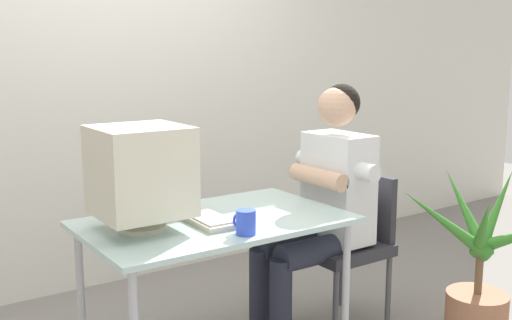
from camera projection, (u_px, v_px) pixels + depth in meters
name	position (u px, v px, depth m)	size (l,w,h in m)	color
wall_back	(143.00, 50.00, 3.93)	(8.00, 0.10, 3.00)	silver
desk	(215.00, 233.00, 2.78)	(1.19, 0.73, 0.74)	#B7B7BC
crt_monitor	(141.00, 172.00, 2.56)	(0.38, 0.36, 0.45)	beige
keyboard	(202.00, 217.00, 2.74)	(0.16, 0.43, 0.03)	beige
office_chair	(348.00, 238.00, 3.31)	(0.44, 0.44, 0.83)	#4C4C51
person_seated	(322.00, 201.00, 3.17)	(0.73, 0.57, 1.33)	silver
potted_plant	(479.00, 276.00, 3.19)	(0.68, 0.79, 0.89)	#9E6647
desk_mug	(245.00, 222.00, 2.53)	(0.08, 0.09, 0.11)	blue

